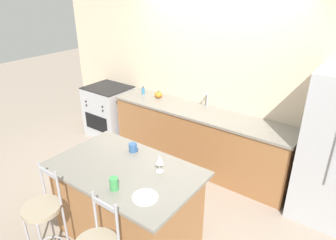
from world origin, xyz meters
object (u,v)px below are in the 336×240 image
object	(u,v)px
wine_glass	(160,160)
pumpkin_decoration	(158,95)
tumbler_cup	(114,184)
coffee_mug	(133,148)
bar_stool_near	(44,217)
soap_bottle	(143,91)
dinner_plate	(145,197)
oven_range	(110,111)

from	to	relation	value
wine_glass	pumpkin_decoration	world-z (taller)	wine_glass
tumbler_cup	coffee_mug	bearing A→B (deg)	117.88
bar_stool_near	soap_bottle	bearing A→B (deg)	109.66
soap_bottle	tumbler_cup	bearing A→B (deg)	-55.41
coffee_mug	pumpkin_decoration	world-z (taller)	pumpkin_decoration
bar_stool_near	soap_bottle	size ratio (longest dim) A/B	8.45
bar_stool_near	tumbler_cup	xyz separation A→B (m)	(0.54, 0.43, 0.37)
dinner_plate	tumbler_cup	distance (m)	0.32
coffee_mug	pumpkin_decoration	xyz separation A→B (m)	(-0.80, 1.49, 0.02)
coffee_mug	tumbler_cup	xyz separation A→B (m)	(0.32, -0.61, 0.01)
coffee_mug	soap_bottle	bearing A→B (deg)	127.07
dinner_plate	pumpkin_decoration	xyz separation A→B (m)	(-1.42, 2.02, 0.06)
dinner_plate	wine_glass	world-z (taller)	wine_glass
wine_glass	soap_bottle	size ratio (longest dim) A/B	1.47
oven_range	dinner_plate	size ratio (longest dim) A/B	3.94
coffee_mug	tumbler_cup	world-z (taller)	tumbler_cup
coffee_mug	wine_glass	bearing A→B (deg)	-15.58
coffee_mug	soap_bottle	world-z (taller)	soap_bottle
wine_glass	tumbler_cup	world-z (taller)	wine_glass
oven_range	pumpkin_decoration	world-z (taller)	pumpkin_decoration
oven_range	soap_bottle	bearing A→B (deg)	8.13
tumbler_cup	soap_bottle	size ratio (longest dim) A/B	0.95
bar_stool_near	dinner_plate	distance (m)	1.03
bar_stool_near	pumpkin_decoration	xyz separation A→B (m)	(-0.58, 2.52, 0.38)
tumbler_cup	soap_bottle	xyz separation A→B (m)	(-1.44, 2.08, 0.01)
oven_range	pumpkin_decoration	size ratio (longest dim) A/B	7.24
bar_stool_near	oven_range	bearing A→B (deg)	124.41
bar_stool_near	pumpkin_decoration	distance (m)	2.62
pumpkin_decoration	wine_glass	bearing A→B (deg)	-51.73
wine_glass	pumpkin_decoration	distance (m)	2.07
soap_bottle	pumpkin_decoration	bearing A→B (deg)	2.27
wine_glass	tumbler_cup	size ratio (longest dim) A/B	1.54
dinner_plate	tumbler_cup	bearing A→B (deg)	-166.05
oven_range	pumpkin_decoration	bearing A→B (deg)	6.41
wine_glass	soap_bottle	xyz separation A→B (m)	(-1.60, 1.61, -0.06)
wine_glass	pumpkin_decoration	size ratio (longest dim) A/B	1.50
oven_range	tumbler_cup	xyz separation A→B (m)	(2.19, -1.98, 0.50)
tumbler_cup	soap_bottle	world-z (taller)	soap_bottle
bar_stool_near	dinner_plate	world-z (taller)	bar_stool_near
dinner_plate	soap_bottle	distance (m)	2.66
wine_glass	coffee_mug	size ratio (longest dim) A/B	1.53
pumpkin_decoration	oven_range	bearing A→B (deg)	-173.59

